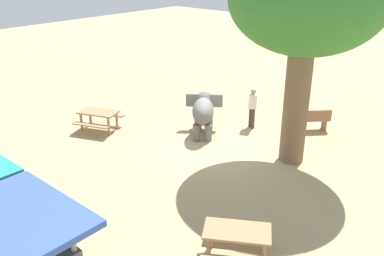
{
  "coord_description": "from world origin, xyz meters",
  "views": [
    {
      "loc": [
        -8.42,
        11.03,
        6.48
      ],
      "look_at": [
        0.43,
        0.88,
        0.8
      ],
      "focal_mm": 39.08,
      "sensor_mm": 36.0,
      "label": 1
    }
  ],
  "objects_px": {
    "wooden_bench": "(312,119)",
    "picnic_table_near": "(237,237)",
    "person_handler": "(252,105)",
    "elephant": "(203,111)",
    "picnic_table_far": "(99,116)",
    "shade_tree_main": "(307,2)"
  },
  "relations": [
    {
      "from": "wooden_bench",
      "to": "elephant",
      "type": "bearing_deg",
      "value": 179.63
    },
    {
      "from": "picnic_table_far",
      "to": "elephant",
      "type": "bearing_deg",
      "value": -166.18
    },
    {
      "from": "person_handler",
      "to": "wooden_bench",
      "type": "relative_size",
      "value": 1.27
    },
    {
      "from": "person_handler",
      "to": "picnic_table_far",
      "type": "xyz_separation_m",
      "value": [
        4.36,
        4.15,
        -0.36
      ]
    },
    {
      "from": "shade_tree_main",
      "to": "wooden_bench",
      "type": "distance_m",
      "value": 5.47
    },
    {
      "from": "shade_tree_main",
      "to": "picnic_table_near",
      "type": "height_order",
      "value": "shade_tree_main"
    },
    {
      "from": "elephant",
      "to": "person_handler",
      "type": "height_order",
      "value": "person_handler"
    },
    {
      "from": "elephant",
      "to": "picnic_table_far",
      "type": "distance_m",
      "value": 4.1
    },
    {
      "from": "shade_tree_main",
      "to": "elephant",
      "type": "bearing_deg",
      "value": 4.12
    },
    {
      "from": "picnic_table_near",
      "to": "shade_tree_main",
      "type": "bearing_deg",
      "value": 74.18
    },
    {
      "from": "person_handler",
      "to": "wooden_bench",
      "type": "xyz_separation_m",
      "value": [
        -1.96,
        -1.28,
        -0.48
      ]
    },
    {
      "from": "elephant",
      "to": "picnic_table_near",
      "type": "relative_size",
      "value": 0.99
    },
    {
      "from": "elephant",
      "to": "person_handler",
      "type": "distance_m",
      "value": 2.04
    },
    {
      "from": "picnic_table_near",
      "to": "person_handler",
      "type": "bearing_deg",
      "value": 89.4
    },
    {
      "from": "wooden_bench",
      "to": "picnic_table_near",
      "type": "relative_size",
      "value": 0.62
    },
    {
      "from": "elephant",
      "to": "wooden_bench",
      "type": "height_order",
      "value": "elephant"
    },
    {
      "from": "picnic_table_near",
      "to": "picnic_table_far",
      "type": "bearing_deg",
      "value": 131.14
    },
    {
      "from": "wooden_bench",
      "to": "picnic_table_near",
      "type": "distance_m",
      "value": 8.31
    },
    {
      "from": "shade_tree_main",
      "to": "picnic_table_far",
      "type": "xyz_separation_m",
      "value": [
        6.94,
        2.66,
        -4.55
      ]
    },
    {
      "from": "wooden_bench",
      "to": "picnic_table_far",
      "type": "xyz_separation_m",
      "value": [
        6.32,
        5.43,
        0.12
      ]
    },
    {
      "from": "person_handler",
      "to": "elephant",
      "type": "bearing_deg",
      "value": -5.51
    },
    {
      "from": "shade_tree_main",
      "to": "wooden_bench",
      "type": "xyz_separation_m",
      "value": [
        0.62,
        -2.77,
        -4.67
      ]
    }
  ]
}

